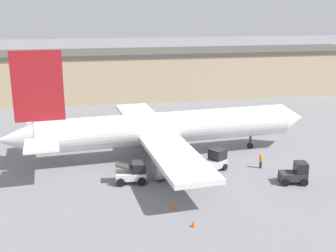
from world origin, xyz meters
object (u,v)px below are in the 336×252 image
ground_crew_worker (261,160)px  safety_cone_near (174,206)px  baggage_tug (214,161)px  airplane (159,129)px  pushback_tug (295,174)px  safety_cone_far (194,223)px  belt_loader_truck (133,173)px

ground_crew_worker → safety_cone_near: size_ratio=2.92×
baggage_tug → airplane: bearing=100.2°
pushback_tug → safety_cone_near: 13.02m
safety_cone_near → pushback_tug: bearing=13.5°
pushback_tug → safety_cone_far: size_ratio=5.09×
airplane → baggage_tug: (4.84, -5.09, -2.32)m
ground_crew_worker → belt_loader_truck: (-13.69, -1.08, 0.14)m
pushback_tug → safety_cone_near: (-12.64, -3.04, -0.68)m
ground_crew_worker → safety_cone_far: (-10.12, -10.66, -0.58)m
ground_crew_worker → pushback_tug: pushback_tug is taller
belt_loader_truck → safety_cone_far: 10.25m
airplane → ground_crew_worker: size_ratio=22.12×
belt_loader_truck → airplane: bearing=63.7°
safety_cone_near → safety_cone_far: size_ratio=1.00×
baggage_tug → safety_cone_near: 9.77m
airplane → belt_loader_truck: bearing=-124.3°
safety_cone_near → safety_cone_far: bearing=-75.2°
belt_loader_truck → baggage_tug: bearing=13.1°
belt_loader_truck → safety_cone_near: (2.71, -6.33, -0.72)m
belt_loader_truck → safety_cone_far: (3.57, -9.58, -0.72)m
baggage_tug → ground_crew_worker: bearing=-37.4°
baggage_tug → safety_cone_far: size_ratio=6.75×
safety_cone_near → ground_crew_worker: bearing=34.0°
airplane → pushback_tug: (11.59, -9.82, -2.37)m
airplane → ground_crew_worker: bearing=-33.2°
belt_loader_truck → safety_cone_far: size_ratio=5.45×
safety_cone_near → safety_cone_far: (0.86, -3.25, 0.00)m
ground_crew_worker → baggage_tug: 5.11m
baggage_tug → safety_cone_near: size_ratio=6.75×
pushback_tug → safety_cone_near: bearing=-155.4°
airplane → pushback_tug: airplane is taller
pushback_tug → safety_cone_near: size_ratio=5.09×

